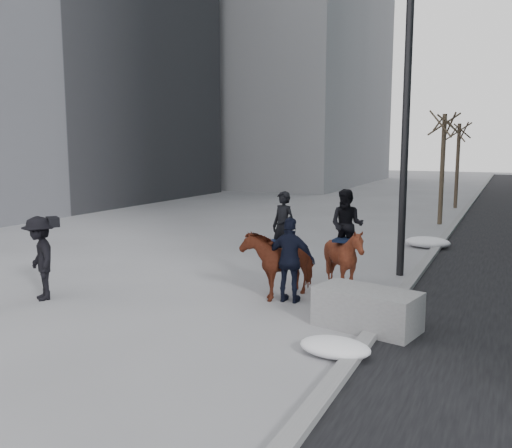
% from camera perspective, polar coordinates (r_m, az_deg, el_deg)
% --- Properties ---
extents(ground, '(120.00, 120.00, 0.00)m').
position_cam_1_polar(ground, '(11.07, -2.70, -8.53)').
color(ground, gray).
rests_on(ground, ground).
extents(curb, '(0.25, 90.00, 0.12)m').
position_cam_1_polar(curb, '(19.69, 19.24, -1.33)').
color(curb, gray).
rests_on(curb, ground).
extents(planter, '(1.92, 1.24, 0.71)m').
position_cam_1_polar(planter, '(9.80, 11.60, -8.77)').
color(planter, gray).
rests_on(planter, ground).
extents(tree_near, '(1.20, 1.20, 4.91)m').
position_cam_1_polar(tree_near, '(23.09, 19.04, 6.02)').
color(tree_near, '#372920').
rests_on(tree_near, ground).
extents(tree_far, '(1.20, 1.20, 4.74)m').
position_cam_1_polar(tree_far, '(29.41, 20.45, 6.19)').
color(tree_far, '#3B2E23').
rests_on(tree_far, ground).
extents(mounted_left, '(1.33, 1.89, 2.23)m').
position_cam_1_polar(mounted_left, '(11.64, 2.60, -3.46)').
color(mounted_left, '#491C0E').
rests_on(mounted_left, ground).
extents(mounted_right, '(1.20, 1.35, 2.27)m').
position_cam_1_polar(mounted_right, '(11.84, 9.31, -2.97)').
color(mounted_right, '#49190E').
rests_on(mounted_right, ground).
extents(feeder, '(1.05, 0.89, 1.75)m').
position_cam_1_polar(feeder, '(11.09, 3.65, -3.81)').
color(feeder, black).
rests_on(feeder, ground).
extents(camera_crew, '(1.30, 1.17, 1.75)m').
position_cam_1_polar(camera_crew, '(12.11, -21.77, -3.33)').
color(camera_crew, black).
rests_on(camera_crew, ground).
extents(lamppost, '(0.25, 1.41, 9.09)m').
position_cam_1_polar(lamppost, '(13.83, 15.77, 15.46)').
color(lamppost, black).
rests_on(lamppost, ground).
extents(snow_piles, '(1.38, 10.56, 0.35)m').
position_cam_1_polar(snow_piles, '(14.57, 15.79, -4.04)').
color(snow_piles, white).
rests_on(snow_piles, ground).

